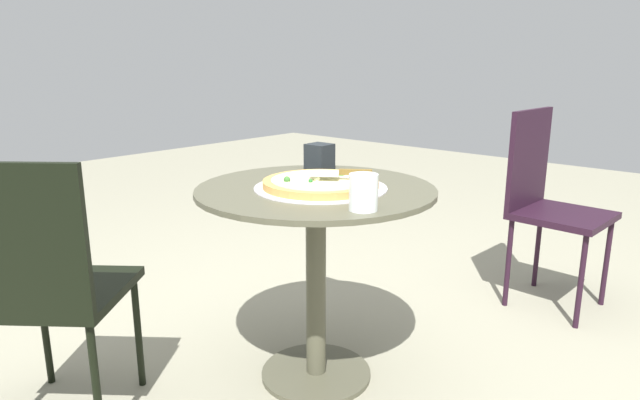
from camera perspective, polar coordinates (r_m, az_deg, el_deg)
ground_plane at (r=2.15m, az=-0.40°, el=-17.60°), size 10.00×10.00×0.00m
patio_table at (r=1.92m, az=-0.43°, el=-4.05°), size 0.81×0.81×0.71m
pizza_on_tray at (r=1.85m, az=-0.00°, el=1.66°), size 0.45×0.45×0.05m
pizza_server at (r=1.84m, az=2.13°, el=2.82°), size 0.20×0.16×0.02m
drinking_cup at (r=1.57m, az=4.50°, el=0.80°), size 0.08×0.08×0.11m
napkin_dispenser at (r=2.17m, az=-0.05°, el=4.49°), size 0.09×0.09×0.10m
patio_chair_near at (r=1.84m, az=-26.59°, el=-7.32°), size 0.56×0.56×0.87m
patio_chair_far at (r=2.77m, az=22.40°, el=0.47°), size 0.40×0.40×0.91m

